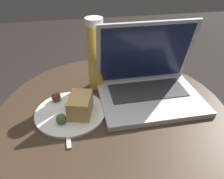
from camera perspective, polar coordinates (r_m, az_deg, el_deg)
table at (r=0.81m, az=0.15°, el=-11.73°), size 0.75×0.75×0.55m
napkin at (r=0.73m, az=-9.07°, el=-5.01°), size 0.18×0.13×0.00m
laptop at (r=0.76m, az=9.56°, el=1.65°), size 0.34×0.25×0.26m
beer_glass at (r=0.78m, az=-4.36°, el=9.06°), size 0.06×0.06×0.26m
snack_plate at (r=0.70m, az=-9.98°, el=-4.89°), size 0.22×0.22×0.07m
fork at (r=0.68m, az=-11.68°, el=-8.40°), size 0.03×0.18×0.00m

